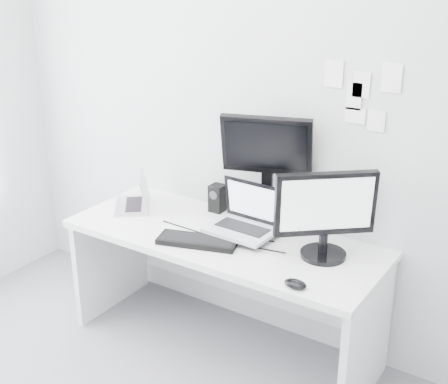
{
  "coord_description": "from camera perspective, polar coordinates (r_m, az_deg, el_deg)",
  "views": [
    {
      "loc": [
        1.67,
        -1.3,
        2.19
      ],
      "look_at": [
        0.02,
        1.23,
        1.0
      ],
      "focal_mm": 48.63,
      "sensor_mm": 36.0,
      "label": 1
    }
  ],
  "objects": [
    {
      "name": "back_wall",
      "position": [
        3.45,
        3.12,
        7.38
      ],
      "size": [
        3.6,
        0.0,
        3.6
      ],
      "primitive_type": "plane",
      "rotation": [
        1.57,
        0.0,
        0.0
      ],
      "color": "#B3B6B8",
      "rests_on": "ground"
    },
    {
      "name": "desk",
      "position": [
        3.55,
        -0.09,
        -9.42
      ],
      "size": [
        1.8,
        0.7,
        0.73
      ],
      "primitive_type": "cube",
      "color": "white",
      "rests_on": "ground"
    },
    {
      "name": "macbook",
      "position": [
        3.75,
        -8.73,
        0.13
      ],
      "size": [
        0.36,
        0.37,
        0.22
      ],
      "primitive_type": "cube",
      "rotation": [
        0.0,
        0.0,
        -0.9
      ],
      "color": "#BBBBC0",
      "rests_on": "desk"
    },
    {
      "name": "speaker",
      "position": [
        3.66,
        -0.63,
        -0.58
      ],
      "size": [
        0.1,
        0.1,
        0.17
      ],
      "primitive_type": "cube",
      "rotation": [
        0.0,
        0.0,
        0.22
      ],
      "color": "black",
      "rests_on": "desk"
    },
    {
      "name": "dell_laptop",
      "position": [
        3.3,
        1.61,
        -1.85
      ],
      "size": [
        0.38,
        0.3,
        0.3
      ],
      "primitive_type": "cube",
      "rotation": [
        0.0,
        0.0,
        -0.04
      ],
      "color": "silver",
      "rests_on": "desk"
    },
    {
      "name": "rear_monitor",
      "position": [
        3.38,
        4.02,
        2.07
      ],
      "size": [
        0.53,
        0.33,
        0.68
      ],
      "primitive_type": "cube",
      "rotation": [
        0.0,
        0.0,
        0.33
      ],
      "color": "black",
      "rests_on": "desk"
    },
    {
      "name": "samsung_monitor",
      "position": [
        3.09,
        9.54,
        -2.07
      ],
      "size": [
        0.55,
        0.52,
        0.48
      ],
      "primitive_type": "cube",
      "rotation": [
        0.0,
        0.0,
        0.71
      ],
      "color": "black",
      "rests_on": "desk"
    },
    {
      "name": "keyboard",
      "position": [
        3.28,
        -2.51,
        -4.63
      ],
      "size": [
        0.46,
        0.28,
        0.03
      ],
      "primitive_type": "cube",
      "rotation": [
        0.0,
        0.0,
        0.31
      ],
      "color": "black",
      "rests_on": "desk"
    },
    {
      "name": "mouse",
      "position": [
        2.89,
        6.72,
        -8.57
      ],
      "size": [
        0.12,
        0.08,
        0.04
      ],
      "primitive_type": "ellipsoid",
      "rotation": [
        0.0,
        0.0,
        -0.04
      ],
      "color": "black",
      "rests_on": "desk"
    },
    {
      "name": "wall_note_0",
      "position": [
        3.19,
        10.29,
        10.89
      ],
      "size": [
        0.1,
        0.0,
        0.14
      ],
      "primitive_type": "cube",
      "color": "white",
      "rests_on": "back_wall"
    },
    {
      "name": "wall_note_1",
      "position": [
        3.14,
        12.78,
        9.81
      ],
      "size": [
        0.09,
        0.0,
        0.13
      ],
      "primitive_type": "cube",
      "color": "white",
      "rests_on": "back_wall"
    },
    {
      "name": "wall_note_2",
      "position": [
        3.08,
        15.48,
        10.3
      ],
      "size": [
        0.1,
        0.0,
        0.14
      ],
      "primitive_type": "cube",
      "color": "white",
      "rests_on": "back_wall"
    },
    {
      "name": "wall_note_3",
      "position": [
        3.18,
        12.21,
        7.04
      ],
      "size": [
        0.11,
        0.0,
        0.08
      ],
      "primitive_type": "cube",
      "color": "white",
      "rests_on": "back_wall"
    },
    {
      "name": "wall_note_4",
      "position": [
        3.17,
        12.14,
        8.8
      ],
      "size": [
        0.08,
        0.0,
        0.14
      ],
      "primitive_type": "cube",
      "color": "white",
      "rests_on": "back_wall"
    },
    {
      "name": "wall_note_5",
      "position": [
        3.15,
        14.12,
        6.51
      ],
      "size": [
        0.09,
        0.0,
        0.11
      ],
      "primitive_type": "cube",
      "color": "white",
      "rests_on": "back_wall"
    }
  ]
}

